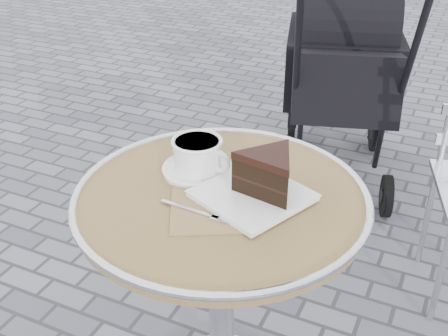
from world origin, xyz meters
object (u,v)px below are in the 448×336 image
at_px(cafe_table, 221,249).
at_px(baby_stroller, 342,78).
at_px(cake_plate_set, 264,178).
at_px(cappuccino_set, 198,158).

distance_m(cafe_table, baby_stroller, 1.51).
distance_m(cafe_table, cake_plate_set, 0.24).
height_order(cafe_table, cake_plate_set, cake_plate_set).
bearing_deg(cake_plate_set, baby_stroller, 120.05).
xyz_separation_m(cappuccino_set, cake_plate_set, (0.20, -0.04, 0.02)).
relative_size(cafe_table, cake_plate_set, 2.02).
bearing_deg(cake_plate_set, cappuccino_set, -169.38).
bearing_deg(baby_stroller, cappuccino_set, -107.69).
xyz_separation_m(cappuccino_set, baby_stroller, (0.03, 1.43, -0.28)).
bearing_deg(cappuccino_set, cafe_table, -29.10).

